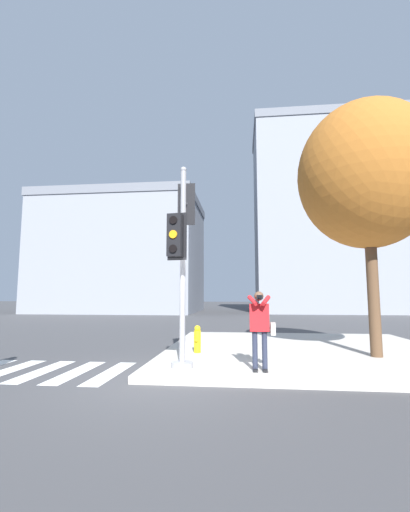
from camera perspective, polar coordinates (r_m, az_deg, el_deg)
The scene contains 8 objects.
ground_plane at distance 7.52m, azimuth -7.56°, elevation -19.64°, with size 160.00×160.00×0.00m, color #424244.
sidewalk_corner at distance 10.89m, azimuth 16.17°, elevation -14.90°, with size 8.00×8.00×0.15m.
traffic_signal_pole at distance 7.71m, azimuth -3.85°, elevation 1.70°, with size 0.50×1.40×4.50m.
person_photographer at distance 7.38m, azimuth 9.17°, elevation -11.00°, with size 0.58×0.54×1.64m.
street_tree at distance 10.42m, azimuth 25.36°, elevation 12.02°, with size 3.62×3.62×6.77m.
fire_hydrant at distance 9.60m, azimuth -1.28°, elevation -13.68°, with size 0.19×0.25×0.73m.
building_left at distance 36.93m, azimuth -13.30°, elevation 0.10°, with size 15.71×11.85×11.67m.
building_right at distance 37.17m, azimuth 21.22°, elevation 6.19°, with size 16.53×8.59×19.16m.
Camera 1 is at (1.72, -7.12, 1.72)m, focal length 24.00 mm.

